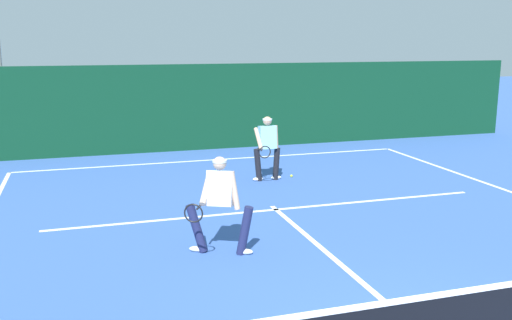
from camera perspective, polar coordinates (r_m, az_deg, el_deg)
name	(u,v)px	position (r m, az deg, el deg)	size (l,w,h in m)	color
court_line_baseline_far	(217,160)	(16.19, -3.93, 0.05)	(10.96, 0.10, 0.01)	white
court_line_service	(276,209)	(11.44, 2.02, -4.99)	(8.93, 0.10, 0.01)	white
court_line_centre	(340,264)	(8.86, 8.44, -10.26)	(0.10, 6.40, 0.01)	white
player_near	(220,201)	(8.93, -3.67, -4.14)	(1.15, 0.85, 1.58)	#1E234C
player_far	(267,146)	(13.62, 1.13, 1.44)	(0.77, 0.85, 1.56)	black
tennis_ball	(291,176)	(14.12, 3.58, -1.60)	(0.07, 0.07, 0.07)	#D1E033
back_fence_windscreen	(204,107)	(17.58, -5.25, 5.30)	(21.70, 0.12, 2.63)	#0B3721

